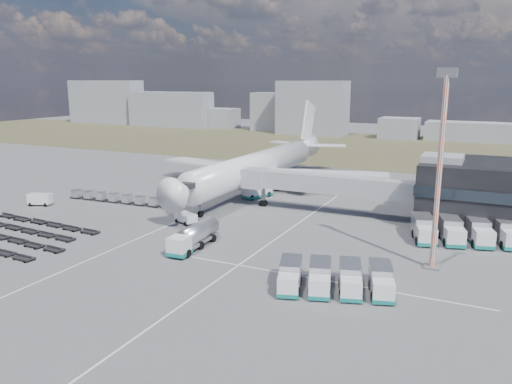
% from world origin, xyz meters
% --- Properties ---
extents(ground, '(420.00, 420.00, 0.00)m').
position_xyz_m(ground, '(0.00, 0.00, 0.00)').
color(ground, '#565659').
rests_on(ground, ground).
extents(grass_strip, '(420.00, 90.00, 0.01)m').
position_xyz_m(grass_strip, '(0.00, 110.00, 0.01)').
color(grass_strip, '#4A482C').
rests_on(grass_strip, ground).
extents(lane_markings, '(47.12, 110.00, 0.01)m').
position_xyz_m(lane_markings, '(9.77, 3.00, 0.01)').
color(lane_markings, silver).
rests_on(lane_markings, ground).
extents(jet_bridge, '(30.30, 3.80, 7.05)m').
position_xyz_m(jet_bridge, '(15.90, 20.42, 5.05)').
color(jet_bridge, '#939399').
rests_on(jet_bridge, ground).
extents(airliner, '(51.59, 64.53, 17.62)m').
position_xyz_m(airliner, '(0.00, 32.38, 5.29)').
color(airliner, white).
rests_on(airliner, ground).
extents(skyline, '(313.58, 23.52, 23.32)m').
position_xyz_m(skyline, '(-31.12, 149.28, 9.01)').
color(skyline, gray).
rests_on(skyline, ground).
extents(fuel_tanker, '(3.07, 10.28, 3.29)m').
position_xyz_m(fuel_tanker, '(7.55, -4.82, 1.64)').
color(fuel_tanker, white).
rests_on(fuel_tanker, ground).
extents(pushback_tug, '(4.07, 3.21, 1.58)m').
position_xyz_m(pushback_tug, '(-0.15, 4.90, 0.79)').
color(pushback_tug, white).
rests_on(pushback_tug, ground).
extents(utility_van, '(4.48, 3.15, 2.20)m').
position_xyz_m(utility_van, '(-30.52, 3.22, 1.10)').
color(utility_van, white).
rests_on(utility_van, ground).
extents(catering_truck, '(4.61, 6.57, 2.79)m').
position_xyz_m(catering_truck, '(2.39, 26.04, 1.43)').
color(catering_truck, white).
rests_on(catering_truck, ground).
extents(service_trucks_near, '(13.38, 9.84, 2.66)m').
position_xyz_m(service_trucks_near, '(28.87, -10.25, 1.44)').
color(service_trucks_near, white).
rests_on(service_trucks_near, ground).
extents(service_trucks_far, '(15.21, 11.06, 3.03)m').
position_xyz_m(service_trucks_far, '(40.38, 13.73, 1.65)').
color(service_trucks_far, white).
rests_on(service_trucks_far, ground).
extents(uld_row, '(22.91, 2.70, 1.55)m').
position_xyz_m(uld_row, '(-18.49, 10.87, 0.93)').
color(uld_row, black).
rests_on(uld_row, ground).
extents(baggage_dollies, '(26.68, 14.69, 0.68)m').
position_xyz_m(baggage_dollies, '(-20.33, -11.64, 0.34)').
color(baggage_dollies, black).
rests_on(baggage_dollies, ground).
extents(floodlight_mast, '(2.25, 1.82, 23.57)m').
position_xyz_m(floodlight_mast, '(37.51, 1.27, 11.82)').
color(floodlight_mast, '#B0371C').
rests_on(floodlight_mast, ground).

